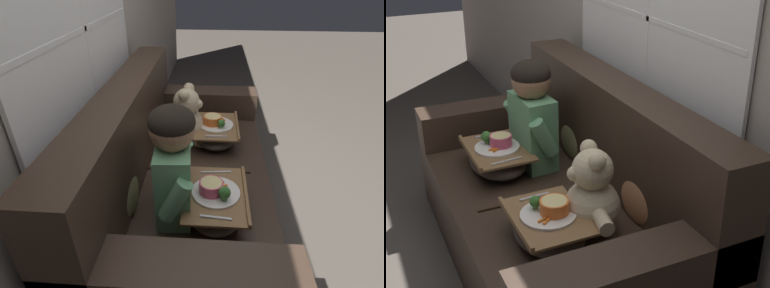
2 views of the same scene
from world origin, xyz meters
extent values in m
plane|color=#4C443D|center=(0.00, 0.00, 0.00)|extent=(14.00, 14.00, 0.00)
cube|color=#A89E8E|center=(0.00, 0.58, 1.30)|extent=(8.00, 0.05, 2.60)
cube|color=white|center=(0.00, 0.53, 1.26)|extent=(1.45, 0.02, 1.28)
cube|color=black|center=(0.00, 0.54, 1.26)|extent=(1.40, 0.01, 1.23)
cube|color=white|center=(0.00, 0.53, 1.26)|extent=(0.02, 0.02, 1.23)
cube|color=white|center=(0.00, 0.53, 1.26)|extent=(1.40, 0.02, 0.02)
cube|color=#38281E|center=(0.00, 0.00, 0.20)|extent=(1.92, 0.98, 0.41)
cube|color=#38281E|center=(0.00, 0.38, 0.68)|extent=(1.92, 0.22, 0.54)
cube|color=#38281E|center=(-0.85, 0.00, 0.52)|extent=(0.22, 0.98, 0.22)
cube|color=#38281E|center=(0.85, 0.00, 0.52)|extent=(0.22, 0.98, 0.22)
cube|color=black|center=(0.00, -0.02, 0.41)|extent=(0.01, 0.72, 0.01)
ellipsoid|color=#898456|center=(-0.37, 0.31, 0.56)|extent=(0.33, 0.16, 0.34)
ellipsoid|color=#B2754C|center=(0.37, 0.31, 0.56)|extent=(0.34, 0.16, 0.35)
cube|color=#66A370|center=(-0.37, 0.05, 0.61)|extent=(0.31, 0.19, 0.41)
sphere|color=#936B4C|center=(-0.37, 0.05, 0.90)|extent=(0.21, 0.21, 0.21)
ellipsoid|color=black|center=(-0.37, 0.05, 0.94)|extent=(0.22, 0.22, 0.15)
cylinder|color=#66A370|center=(-0.54, 0.02, 0.64)|extent=(0.09, 0.17, 0.22)
cylinder|color=#66A370|center=(-0.20, 0.05, 0.64)|extent=(0.09, 0.17, 0.22)
sphere|color=beige|center=(0.37, 0.05, 0.54)|extent=(0.26, 0.26, 0.26)
sphere|color=beige|center=(0.37, 0.05, 0.72)|extent=(0.18, 0.18, 0.18)
sphere|color=beige|center=(0.30, 0.06, 0.79)|extent=(0.08, 0.08, 0.08)
sphere|color=beige|center=(0.44, 0.04, 0.79)|extent=(0.08, 0.08, 0.08)
sphere|color=beige|center=(0.36, -0.03, 0.71)|extent=(0.07, 0.07, 0.07)
sphere|color=black|center=(0.35, -0.05, 0.72)|extent=(0.02, 0.02, 0.02)
cylinder|color=beige|center=(0.21, 0.08, 0.56)|extent=(0.14, 0.09, 0.07)
cylinder|color=beige|center=(0.53, 0.02, 0.56)|extent=(0.14, 0.09, 0.07)
cylinder|color=beige|center=(0.29, -0.06, 0.44)|extent=(0.09, 0.13, 0.07)
cylinder|color=beige|center=(0.40, -0.08, 0.44)|extent=(0.09, 0.13, 0.07)
ellipsoid|color=#473D33|center=(-0.37, -0.16, 0.47)|extent=(0.43, 0.30, 0.13)
cube|color=brown|center=(-0.37, -0.16, 0.54)|extent=(0.45, 0.32, 0.01)
cube|color=brown|center=(-0.37, -0.31, 0.55)|extent=(0.45, 0.02, 0.02)
cylinder|color=white|center=(-0.37, -0.16, 0.55)|extent=(0.24, 0.24, 0.01)
cylinder|color=#D64C70|center=(-0.37, -0.13, 0.59)|extent=(0.12, 0.12, 0.06)
cylinder|color=#E5D189|center=(-0.37, -0.13, 0.61)|extent=(0.11, 0.11, 0.01)
sphere|color=#38702D|center=(-0.43, -0.20, 0.60)|extent=(0.06, 0.06, 0.06)
cylinder|color=#7A9E56|center=(-0.43, -0.20, 0.57)|extent=(0.02, 0.02, 0.03)
cylinder|color=orange|center=(-0.34, -0.19, 0.56)|extent=(0.03, 0.06, 0.01)
cylinder|color=orange|center=(-0.32, -0.18, 0.56)|extent=(0.04, 0.05, 0.01)
cube|color=silver|center=(-0.54, -0.16, 0.55)|extent=(0.03, 0.14, 0.01)
cube|color=silver|center=(-0.20, -0.16, 0.55)|extent=(0.03, 0.17, 0.01)
ellipsoid|color=#473D33|center=(0.37, -0.16, 0.47)|extent=(0.41, 0.30, 0.13)
cube|color=brown|center=(0.37, -0.16, 0.54)|extent=(0.43, 0.32, 0.01)
cube|color=brown|center=(0.37, -0.31, 0.55)|extent=(0.43, 0.02, 0.02)
cylinder|color=white|center=(0.37, -0.16, 0.55)|extent=(0.24, 0.24, 0.01)
cylinder|color=orange|center=(0.37, -0.13, 0.59)|extent=(0.13, 0.13, 0.06)
cylinder|color=#E5D189|center=(0.37, -0.13, 0.61)|extent=(0.11, 0.11, 0.01)
sphere|color=#38702D|center=(0.31, -0.20, 0.59)|extent=(0.05, 0.05, 0.05)
cylinder|color=#7A9E56|center=(0.31, -0.20, 0.57)|extent=(0.02, 0.02, 0.02)
cylinder|color=orange|center=(0.41, -0.20, 0.56)|extent=(0.03, 0.06, 0.01)
cylinder|color=orange|center=(0.43, -0.19, 0.56)|extent=(0.04, 0.05, 0.01)
cube|color=silver|center=(0.20, -0.16, 0.55)|extent=(0.02, 0.14, 0.01)
camera|label=1|loc=(-1.54, -0.12, 1.54)|focal=28.00mm
camera|label=2|loc=(2.19, -0.86, 1.80)|focal=50.00mm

